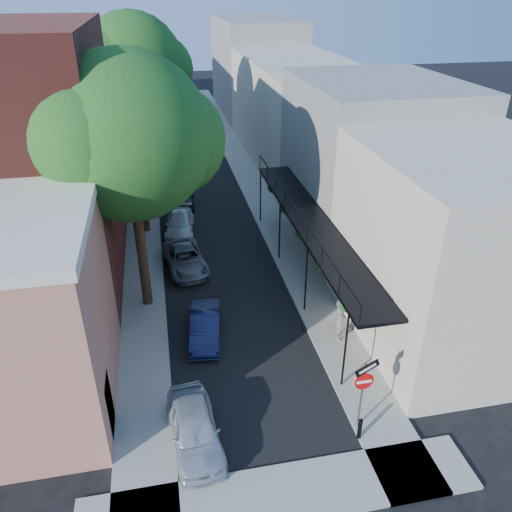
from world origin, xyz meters
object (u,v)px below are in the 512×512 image
parked_car_b (205,326)px  parked_car_d (180,224)px  oak_far (140,66)px  pedestrian (340,320)px  oak_mid (140,114)px  parked_car_g (168,151)px  parked_car_a (195,428)px  parked_car_f (163,173)px  bollard (360,429)px  parked_car_e (181,195)px  parked_car_c (185,259)px  oak_near (139,138)px  sign_post (364,384)px

parked_car_b → parked_car_d: parked_car_d is taller
oak_far → pedestrian: bearing=-70.9°
oak_mid → parked_car_g: (1.55, 14.32, -6.44)m
oak_mid → parked_car_a: bearing=-86.3°
parked_car_d → parked_car_f: parked_car_f is taller
oak_mid → bollard: bearing=-70.1°
parked_car_a → parked_car_e: parked_car_e is taller
parked_car_d → pedestrian: size_ratio=2.11×
parked_car_d → parked_car_g: 15.10m
parked_car_e → pedestrian: 17.07m
parked_car_a → parked_car_c: size_ratio=0.91×
oak_near → oak_far: oak_far is taller
bollard → parked_car_f: parked_car_f is taller
oak_mid → parked_car_e: 7.57m
sign_post → oak_mid: 19.14m
oak_far → parked_car_c: (1.57, -14.23, -7.67)m
parked_car_f → parked_car_c: bearing=-91.8°
sign_post → pedestrian: size_ratio=1.56×
parked_car_a → parked_car_g: size_ratio=0.86×
oak_mid → parked_car_f: bearing=83.6°
parked_car_b → oak_near: bearing=128.5°
parked_car_b → parked_car_e: 14.84m
oak_far → parked_car_e: 9.53m
oak_near → pedestrian: bearing=-31.5°
bollard → parked_car_c: parked_car_c is taller
oak_near → parked_car_e: bearing=80.3°
parked_car_b → pedestrian: size_ratio=1.83×
oak_mid → parked_car_g: oak_mid is taller
oak_near → parked_car_f: bearing=86.9°
oak_near → parked_car_f: size_ratio=2.99×
parked_car_a → parked_car_e: bearing=82.4°
oak_near → parked_car_e: (1.97, 11.55, -7.18)m
parked_car_f → parked_car_d: bearing=-90.5°
bollard → parked_car_a: (-5.34, 0.96, 0.13)m
parked_car_c → pedestrian: bearing=-58.2°
bollard → pedestrian: (1.12, 5.17, 0.56)m
parked_car_b → parked_car_c: size_ratio=0.83×
oak_near → parked_car_a: bearing=-83.4°
sign_post → oak_near: size_ratio=0.26×
parked_car_a → oak_far: bearing=87.3°
bollard → parked_car_a: size_ratio=0.21×
parked_car_c → parked_car_e: (0.38, 8.78, 0.11)m
bollard → parked_car_b: size_ratio=0.23×
oak_far → parked_car_d: bearing=-81.0°
pedestrian → parked_car_b: bearing=86.9°
sign_post → parked_car_c: (-4.94, 12.06, -1.45)m
parked_car_a → parked_car_d: bearing=83.1°
parked_car_c → parked_car_e: 8.79m
parked_car_f → pedestrian: bearing=-77.3°
bollard → parked_car_g: (-4.86, 32.05, 0.10)m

